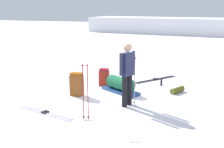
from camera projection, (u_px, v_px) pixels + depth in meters
ground_plane at (112, 97)px, 7.90m from camera, size 80.00×80.00×0.00m
distant_snow_ridge at (158, 25)px, 28.29m from camera, size 14.95×6.68×1.58m
skier_standing at (127, 71)px, 6.96m from camera, size 0.35×0.52×1.70m
ski_pair_near at (45, 113)px, 6.67m from camera, size 1.71×0.59×0.05m
ski_pair_far at (156, 79)px, 9.77m from camera, size 1.30×1.55×0.05m
backpack_large_dark at (77, 84)px, 7.95m from camera, size 0.38×0.27×0.71m
backpack_bright at (104, 78)px, 8.93m from camera, size 0.30×0.24×0.60m
ski_poles_planted_near at (132, 79)px, 7.09m from camera, size 0.20×0.11×1.32m
ski_poles_planted_far at (85, 90)px, 6.11m from camera, size 0.18×0.10×1.34m
gear_sled at (121, 85)px, 8.26m from camera, size 1.35×1.04×0.49m
sleeping_mat_rolled at (177, 90)px, 8.25m from camera, size 0.42×0.57×0.18m
thermos_bottle at (161, 82)px, 8.99m from camera, size 0.07×0.07×0.26m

